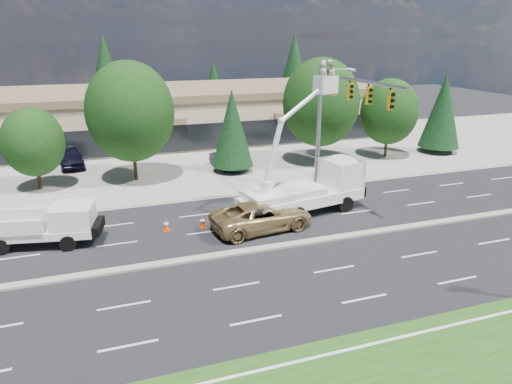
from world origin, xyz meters
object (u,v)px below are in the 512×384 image
object	(u,v)px
utility_pickup	(48,229)
minivan	(262,216)
signal_mast	(334,110)
bucket_truck	(310,183)

from	to	relation	value
utility_pickup	minivan	bearing A→B (deg)	2.22
signal_mast	utility_pickup	distance (m)	19.39
utility_pickup	minivan	distance (m)	11.87
utility_pickup	bucket_truck	world-z (taller)	bucket_truck
utility_pickup	minivan	xyz separation A→B (m)	(11.74, -1.78, -0.07)
bucket_truck	signal_mast	bearing A→B (deg)	32.52
signal_mast	bucket_truck	size ratio (longest dim) A/B	1.07
minivan	utility_pickup	bearing A→B (deg)	74.50
signal_mast	bucket_truck	distance (m)	5.71
utility_pickup	minivan	size ratio (longest dim) A/B	1.00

